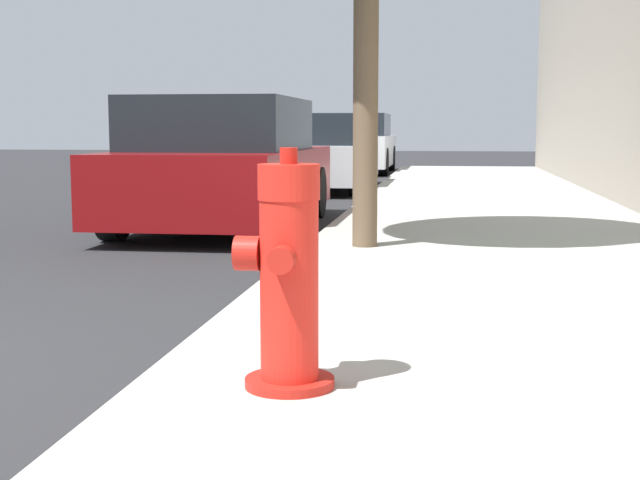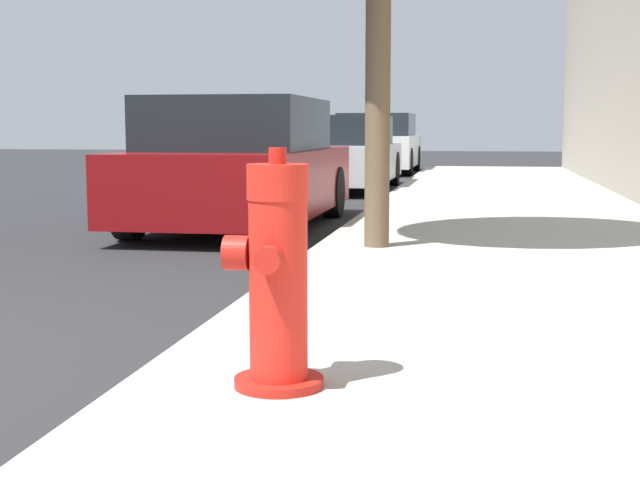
# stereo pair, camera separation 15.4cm
# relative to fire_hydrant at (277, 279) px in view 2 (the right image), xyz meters

# --- Properties ---
(sidewalk_slab) EXTENTS (3.37, 40.00, 0.12)m
(sidewalk_slab) POSITION_rel_fire_hydrant_xyz_m (1.08, 0.01, -0.47)
(sidewalk_slab) COLOR #A8A59E
(sidewalk_slab) RESTS_ON ground_plane
(fire_hydrant) EXTENTS (0.37, 0.38, 0.90)m
(fire_hydrant) POSITION_rel_fire_hydrant_xyz_m (0.00, 0.00, 0.00)
(fire_hydrant) COLOR red
(fire_hydrant) RESTS_ON sidewalk_slab
(parked_car_near) EXTENTS (1.81, 4.06, 1.41)m
(parked_car_near) POSITION_rel_fire_hydrant_xyz_m (-1.83, 6.23, 0.14)
(parked_car_near) COLOR maroon
(parked_car_near) RESTS_ON ground_plane
(parked_car_mid) EXTENTS (1.71, 4.39, 1.31)m
(parked_car_mid) POSITION_rel_fire_hydrant_xyz_m (-1.65, 12.45, 0.10)
(parked_car_mid) COLOR #B7B7BC
(parked_car_mid) RESTS_ON ground_plane
(parked_car_far) EXTENTS (1.88, 4.11, 1.44)m
(parked_car_far) POSITION_rel_fire_hydrant_xyz_m (-1.74, 18.58, 0.16)
(parked_car_far) COLOR silver
(parked_car_far) RESTS_ON ground_plane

